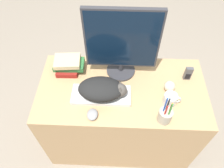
# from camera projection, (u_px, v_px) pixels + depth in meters

# --- Properties ---
(ground_plane) EXTENTS (12.00, 12.00, 0.00)m
(ground_plane) POSITION_uv_depth(u_px,v_px,m) (119.00, 167.00, 1.95)
(ground_plane) COLOR gray
(desk) EXTENTS (1.19, 0.61, 0.77)m
(desk) POSITION_uv_depth(u_px,v_px,m) (121.00, 115.00, 1.84)
(desk) COLOR tan
(desk) RESTS_ON ground_plane
(keyboard) EXTENTS (0.40, 0.16, 0.02)m
(keyboard) POSITION_uv_depth(u_px,v_px,m) (101.00, 95.00, 1.49)
(keyboard) COLOR silver
(keyboard) RESTS_ON desk
(cat) EXTENTS (0.32, 0.20, 0.11)m
(cat) POSITION_uv_depth(u_px,v_px,m) (103.00, 89.00, 1.43)
(cat) COLOR black
(cat) RESTS_ON keyboard
(monitor) EXTENTS (0.49, 0.21, 0.53)m
(monitor) POSITION_uv_depth(u_px,v_px,m) (122.00, 43.00, 1.41)
(monitor) COLOR #333338
(monitor) RESTS_ON desk
(computer_mouse) EXTENTS (0.07, 0.09, 0.03)m
(computer_mouse) POSITION_uv_depth(u_px,v_px,m) (92.00, 114.00, 1.39)
(computer_mouse) COLOR gray
(computer_mouse) RESTS_ON desk
(coffee_mug) EXTENTS (0.12, 0.09, 0.09)m
(coffee_mug) POSITION_uv_depth(u_px,v_px,m) (170.00, 100.00, 1.43)
(coffee_mug) COLOR silver
(coffee_mug) RESTS_ON desk
(pen_cup) EXTENTS (0.09, 0.09, 0.23)m
(pen_cup) POSITION_uv_depth(u_px,v_px,m) (165.00, 115.00, 1.34)
(pen_cup) COLOR #B2A893
(pen_cup) RESTS_ON desk
(baseball) EXTENTS (0.08, 0.08, 0.08)m
(baseball) POSITION_uv_depth(u_px,v_px,m) (170.00, 86.00, 1.50)
(baseball) COLOR beige
(baseball) RESTS_ON desk
(phone) EXTENTS (0.05, 0.03, 0.11)m
(phone) POSITION_uv_depth(u_px,v_px,m) (188.00, 74.00, 1.55)
(phone) COLOR #4C4C51
(phone) RESTS_ON desk
(book_stack) EXTENTS (0.22, 0.17, 0.11)m
(book_stack) POSITION_uv_depth(u_px,v_px,m) (68.00, 65.00, 1.60)
(book_stack) COLOR maroon
(book_stack) RESTS_ON desk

